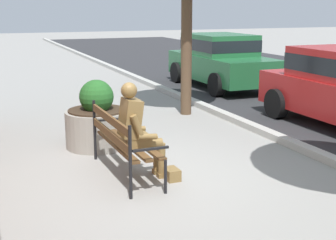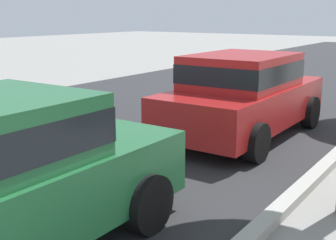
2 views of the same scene
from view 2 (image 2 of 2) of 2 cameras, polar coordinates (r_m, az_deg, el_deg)
The scene contains 2 objects.
street_surface at distance 11.01m, azimuth -0.77°, elevation 1.53°, with size 60.00×9.00×0.01m, color #2D2D30.
parked_car_red at distance 8.42m, azimuth 9.61°, elevation 3.46°, with size 4.10×1.92×1.56m.
Camera 2 is at (-8.77, 1.25, 2.26)m, focal length 47.67 mm.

